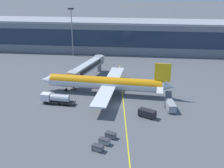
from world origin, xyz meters
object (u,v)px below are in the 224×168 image
object	(u,v)px
lavatory_truck	(171,106)
baggage_cart_2	(111,135)
main_airliner	(106,83)
crew_van	(147,113)
baggage_cart_0	(98,148)
baggage_cart_1	(104,141)
fuel_tanker	(56,99)

from	to	relation	value
lavatory_truck	baggage_cart_2	distance (m)	23.86
main_airliner	crew_van	bearing A→B (deg)	-48.84
baggage_cart_0	baggage_cart_2	world-z (taller)	same
lavatory_truck	baggage_cart_0	bearing A→B (deg)	-128.26
crew_van	lavatory_truck	world-z (taller)	lavatory_truck
lavatory_truck	baggage_cart_1	xyz separation A→B (m)	(-17.35, -20.51, -0.64)
lavatory_truck	baggage_cart_0	world-z (taller)	lavatory_truck
main_airliner	lavatory_truck	world-z (taller)	main_airliner
fuel_tanker	baggage_cart_0	size ratio (longest dim) A/B	3.63
main_airliner	lavatory_truck	distance (m)	23.41
crew_van	baggage_cart_0	distance (m)	21.50
crew_van	baggage_cart_2	size ratio (longest dim) A/B	1.79
main_airliner	fuel_tanker	xyz separation A→B (m)	(-14.76, -9.46, -2.24)
crew_van	baggage_cart_1	bearing A→B (deg)	-123.91
crew_van	main_airliner	bearing A→B (deg)	131.16
lavatory_truck	baggage_cart_1	world-z (taller)	lavatory_truck
main_airliner	baggage_cart_2	distance (m)	28.51
fuel_tanker	crew_van	world-z (taller)	fuel_tanker
main_airliner	baggage_cart_2	world-z (taller)	main_airliner
main_airliner	baggage_cart_2	xyz separation A→B (m)	(4.64, -27.94, -3.21)
fuel_tanker	baggage_cart_2	distance (m)	26.81
main_airliner	lavatory_truck	xyz separation A→B (m)	(20.81, -10.41, -2.57)
fuel_tanker	baggage_cart_2	bearing A→B (deg)	-43.61
baggage_cart_1	lavatory_truck	bearing A→B (deg)	49.78
crew_van	baggage_cart_1	world-z (taller)	crew_van
main_airliner	fuel_tanker	size ratio (longest dim) A/B	4.20
lavatory_truck	baggage_cart_2	size ratio (longest dim) A/B	2.01
baggage_cart_0	main_airliner	bearing A→B (deg)	93.86
lavatory_truck	baggage_cart_1	size ratio (longest dim) A/B	2.01
main_airliner	crew_van	xyz separation A→B (m)	(13.71, -15.68, -2.67)
baggage_cart_1	fuel_tanker	bearing A→B (deg)	130.34
fuel_tanker	lavatory_truck	bearing A→B (deg)	-1.53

